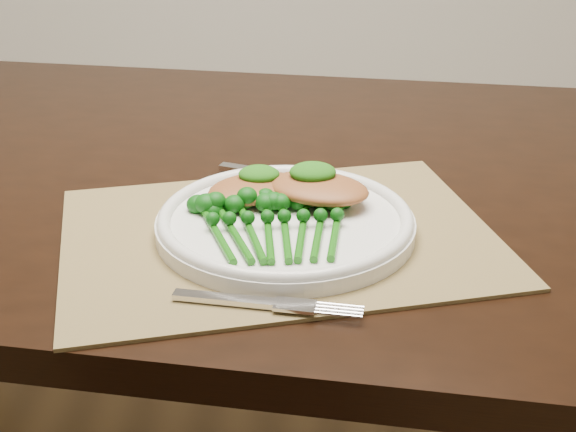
{
  "coord_description": "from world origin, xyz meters",
  "views": [
    {
      "loc": [
        0.11,
        -0.94,
        1.16
      ],
      "look_at": [
        0.11,
        -0.16,
        0.78
      ],
      "focal_mm": 50.0,
      "sensor_mm": 36.0,
      "label": 1
    }
  ],
  "objects_px": {
    "dinner_plate": "(285,221)",
    "chicken_fillet_left": "(256,188)",
    "dining_table": "(256,388)",
    "broccolini_bundle": "(277,232)",
    "placemat": "(279,236)"
  },
  "relations": [
    {
      "from": "placemat",
      "to": "chicken_fillet_left",
      "type": "height_order",
      "value": "chicken_fillet_left"
    },
    {
      "from": "dining_table",
      "to": "dinner_plate",
      "type": "distance_m",
      "value": 0.45
    },
    {
      "from": "dinner_plate",
      "to": "chicken_fillet_left",
      "type": "relative_size",
      "value": 2.47
    },
    {
      "from": "dining_table",
      "to": "broccolini_bundle",
      "type": "height_order",
      "value": "broccolini_bundle"
    },
    {
      "from": "dining_table",
      "to": "chicken_fillet_left",
      "type": "bearing_deg",
      "value": -75.34
    },
    {
      "from": "dining_table",
      "to": "chicken_fillet_left",
      "type": "relative_size",
      "value": 14.9
    },
    {
      "from": "chicken_fillet_left",
      "to": "broccolini_bundle",
      "type": "xyz_separation_m",
      "value": [
        0.03,
        -0.1,
        -0.01
      ]
    },
    {
      "from": "dining_table",
      "to": "chicken_fillet_left",
      "type": "height_order",
      "value": "chicken_fillet_left"
    },
    {
      "from": "chicken_fillet_left",
      "to": "dinner_plate",
      "type": "bearing_deg",
      "value": -83.34
    },
    {
      "from": "broccolini_bundle",
      "to": "chicken_fillet_left",
      "type": "bearing_deg",
      "value": 99.75
    },
    {
      "from": "placemat",
      "to": "broccolini_bundle",
      "type": "relative_size",
      "value": 2.65
    },
    {
      "from": "placemat",
      "to": "chicken_fillet_left",
      "type": "distance_m",
      "value": 0.07
    },
    {
      "from": "chicken_fillet_left",
      "to": "broccolini_bundle",
      "type": "distance_m",
      "value": 0.1
    },
    {
      "from": "dinner_plate",
      "to": "broccolini_bundle",
      "type": "height_order",
      "value": "broccolini_bundle"
    },
    {
      "from": "dining_table",
      "to": "chicken_fillet_left",
      "type": "xyz_separation_m",
      "value": [
        0.01,
        -0.15,
        0.41
      ]
    }
  ]
}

